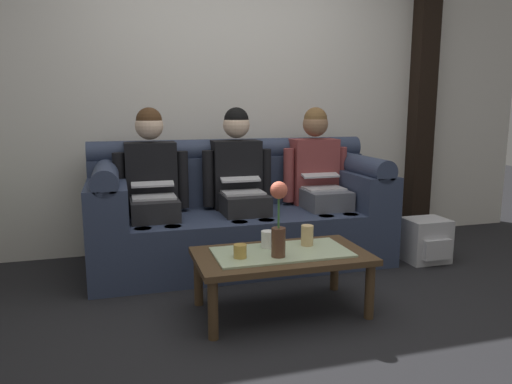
{
  "coord_description": "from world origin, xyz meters",
  "views": [
    {
      "loc": [
        -0.91,
        -2.43,
        1.23
      ],
      "look_at": [
        0.01,
        0.76,
        0.63
      ],
      "focal_mm": 33.63,
      "sensor_mm": 36.0,
      "label": 1
    }
  ],
  "objects_px": {
    "cup_near_left": "(268,239)",
    "backpack_right": "(426,241)",
    "person_middle": "(240,180)",
    "cup_far_center": "(240,251)",
    "couch": "(240,216)",
    "person_left": "(152,184)",
    "cup_near_right": "(307,235)",
    "person_right": "(319,177)",
    "flower_vase": "(279,218)",
    "coffee_table": "(281,260)"
  },
  "relations": [
    {
      "from": "flower_vase",
      "to": "cup_near_left",
      "type": "relative_size",
      "value": 4.25
    },
    {
      "from": "person_left",
      "to": "flower_vase",
      "type": "relative_size",
      "value": 2.8
    },
    {
      "from": "person_left",
      "to": "flower_vase",
      "type": "height_order",
      "value": "person_left"
    },
    {
      "from": "person_left",
      "to": "coffee_table",
      "type": "xyz_separation_m",
      "value": [
        0.67,
        -1.01,
        -0.33
      ]
    },
    {
      "from": "cup_near_right",
      "to": "couch",
      "type": "bearing_deg",
      "value": 101.66
    },
    {
      "from": "coffee_table",
      "to": "cup_far_center",
      "type": "height_order",
      "value": "cup_far_center"
    },
    {
      "from": "person_middle",
      "to": "coffee_table",
      "type": "relative_size",
      "value": 1.19
    },
    {
      "from": "person_middle",
      "to": "flower_vase",
      "type": "xyz_separation_m",
      "value": [
        -0.05,
        -1.1,
        -0.05
      ]
    },
    {
      "from": "person_right",
      "to": "cup_far_center",
      "type": "distance_m",
      "value": 1.43
    },
    {
      "from": "person_left",
      "to": "coffee_table",
      "type": "height_order",
      "value": "person_left"
    },
    {
      "from": "couch",
      "to": "coffee_table",
      "type": "distance_m",
      "value": 1.01
    },
    {
      "from": "couch",
      "to": "person_right",
      "type": "height_order",
      "value": "person_right"
    },
    {
      "from": "person_middle",
      "to": "flower_vase",
      "type": "bearing_deg",
      "value": -92.68
    },
    {
      "from": "cup_near_left",
      "to": "cup_near_right",
      "type": "xyz_separation_m",
      "value": [
        0.25,
        -0.02,
        0.01
      ]
    },
    {
      "from": "couch",
      "to": "backpack_right",
      "type": "distance_m",
      "value": 1.5
    },
    {
      "from": "person_middle",
      "to": "person_left",
      "type": "bearing_deg",
      "value": 179.99
    },
    {
      "from": "person_right",
      "to": "coffee_table",
      "type": "bearing_deg",
      "value": -123.71
    },
    {
      "from": "cup_far_center",
      "to": "backpack_right",
      "type": "height_order",
      "value": "cup_far_center"
    },
    {
      "from": "person_middle",
      "to": "flower_vase",
      "type": "relative_size",
      "value": 2.8
    },
    {
      "from": "couch",
      "to": "cup_near_right",
      "type": "height_order",
      "value": "couch"
    },
    {
      "from": "couch",
      "to": "person_left",
      "type": "relative_size",
      "value": 1.86
    },
    {
      "from": "cup_near_right",
      "to": "backpack_right",
      "type": "distance_m",
      "value": 1.36
    },
    {
      "from": "person_left",
      "to": "flower_vase",
      "type": "bearing_deg",
      "value": -60.55
    },
    {
      "from": "couch",
      "to": "person_left",
      "type": "distance_m",
      "value": 0.73
    },
    {
      "from": "flower_vase",
      "to": "person_middle",
      "type": "bearing_deg",
      "value": 87.32
    },
    {
      "from": "cup_far_center",
      "to": "backpack_right",
      "type": "bearing_deg",
      "value": 20.49
    },
    {
      "from": "person_right",
      "to": "flower_vase",
      "type": "height_order",
      "value": "person_right"
    },
    {
      "from": "couch",
      "to": "backpack_right",
      "type": "bearing_deg",
      "value": -16.7
    },
    {
      "from": "cup_near_right",
      "to": "flower_vase",
      "type": "bearing_deg",
      "value": -145.91
    },
    {
      "from": "person_middle",
      "to": "cup_near_left",
      "type": "bearing_deg",
      "value": -93.43
    },
    {
      "from": "backpack_right",
      "to": "person_middle",
      "type": "bearing_deg",
      "value": 163.44
    },
    {
      "from": "cup_near_right",
      "to": "cup_near_left",
      "type": "bearing_deg",
      "value": 174.44
    },
    {
      "from": "couch",
      "to": "coffee_table",
      "type": "bearing_deg",
      "value": -90.0
    },
    {
      "from": "person_middle",
      "to": "cup_far_center",
      "type": "height_order",
      "value": "person_middle"
    },
    {
      "from": "person_left",
      "to": "couch",
      "type": "bearing_deg",
      "value": 0.33
    },
    {
      "from": "flower_vase",
      "to": "cup_far_center",
      "type": "xyz_separation_m",
      "value": [
        -0.22,
        0.04,
        -0.19
      ]
    },
    {
      "from": "person_right",
      "to": "cup_near_right",
      "type": "relative_size",
      "value": 9.66
    },
    {
      "from": "person_middle",
      "to": "coffee_table",
      "type": "distance_m",
      "value": 1.06
    },
    {
      "from": "couch",
      "to": "person_middle",
      "type": "relative_size",
      "value": 1.86
    },
    {
      "from": "person_left",
      "to": "person_middle",
      "type": "xyz_separation_m",
      "value": [
        0.67,
        -0.0,
        0.0
      ]
    },
    {
      "from": "couch",
      "to": "cup_near_right",
      "type": "relative_size",
      "value": 18.01
    },
    {
      "from": "flower_vase",
      "to": "cup_far_center",
      "type": "height_order",
      "value": "flower_vase"
    },
    {
      "from": "cup_near_left",
      "to": "person_middle",
      "type": "bearing_deg",
      "value": 86.57
    },
    {
      "from": "person_left",
      "to": "cup_near_right",
      "type": "distance_m",
      "value": 1.29
    },
    {
      "from": "backpack_right",
      "to": "cup_far_center",
      "type": "bearing_deg",
      "value": -159.51
    },
    {
      "from": "cup_near_left",
      "to": "backpack_right",
      "type": "relative_size",
      "value": 0.3
    },
    {
      "from": "couch",
      "to": "cup_near_left",
      "type": "bearing_deg",
      "value": -93.42
    },
    {
      "from": "backpack_right",
      "to": "person_left",
      "type": "bearing_deg",
      "value": 168.57
    },
    {
      "from": "couch",
      "to": "flower_vase",
      "type": "relative_size",
      "value": 5.22
    },
    {
      "from": "person_middle",
      "to": "person_right",
      "type": "bearing_deg",
      "value": -0.01
    }
  ]
}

